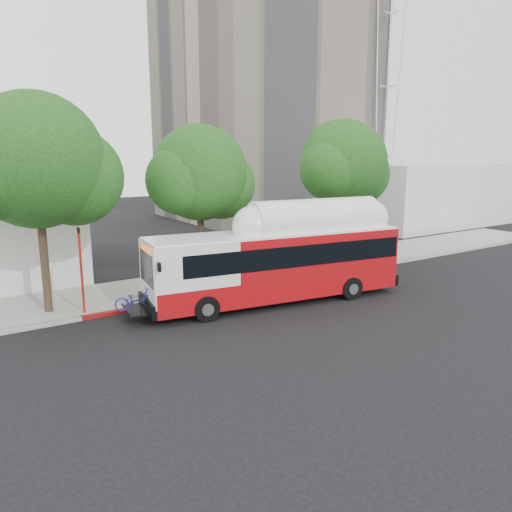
{
  "coord_description": "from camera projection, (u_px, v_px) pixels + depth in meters",
  "views": [
    {
      "loc": [
        -13.07,
        -17.59,
        7.25
      ],
      "look_at": [
        0.56,
        3.0,
        2.02
      ],
      "focal_mm": 35.0,
      "sensor_mm": 36.0,
      "label": 1
    }
  ],
  "objects": [
    {
      "name": "ground",
      "position": [
        282.0,
        312.0,
        22.91
      ],
      "size": [
        120.0,
        120.0,
        0.0
      ],
      "primitive_type": "plane",
      "color": "black",
      "rests_on": "ground"
    },
    {
      "name": "sidewalk",
      "position": [
        214.0,
        280.0,
        28.19
      ],
      "size": [
        60.0,
        5.0,
        0.15
      ],
      "primitive_type": "cube",
      "color": "gray",
      "rests_on": "ground"
    },
    {
      "name": "curb_strip",
      "position": [
        238.0,
        291.0,
        26.07
      ],
      "size": [
        60.0,
        0.3,
        0.15
      ],
      "primitive_type": "cube",
      "color": "gray",
      "rests_on": "ground"
    },
    {
      "name": "red_curb_segment",
      "position": [
        185.0,
        300.0,
        24.45
      ],
      "size": [
        10.0,
        0.32,
        0.16
      ],
      "primitive_type": "cube",
      "color": "maroon",
      "rests_on": "ground"
    },
    {
      "name": "street_tree_left",
      "position": [
        47.0,
        166.0,
        21.47
      ],
      "size": [
        6.67,
        5.8,
        9.74
      ],
      "color": "#2D2116",
      "rests_on": "ground"
    },
    {
      "name": "street_tree_mid",
      "position": [
        206.0,
        176.0,
        26.3
      ],
      "size": [
        5.75,
        5.0,
        8.62
      ],
      "color": "#2D2116",
      "rests_on": "ground"
    },
    {
      "name": "street_tree_right",
      "position": [
        348.0,
        167.0,
        31.49
      ],
      "size": [
        6.21,
        5.4,
        9.18
      ],
      "color": "#2D2116",
      "rests_on": "ground"
    },
    {
      "name": "apartment_tower",
      "position": [
        263.0,
        49.0,
        51.81
      ],
      "size": [
        18.0,
        18.0,
        37.0
      ],
      "color": "tan",
      "rests_on": "ground"
    },
    {
      "name": "horizon_block",
      "position": [
        424.0,
        192.0,
        51.54
      ],
      "size": [
        20.0,
        12.0,
        6.0
      ],
      "primitive_type": "cube",
      "color": "silver",
      "rests_on": "ground"
    },
    {
      "name": "comms_tower",
      "position": [
        392.0,
        14.0,
        47.48
      ],
      "size": [
        2.8,
        2.8,
        40.0
      ],
      "primitive_type": null,
      "color": "silver",
      "rests_on": "ground"
    },
    {
      "name": "transit_bus",
      "position": [
        278.0,
        265.0,
        24.06
      ],
      "size": [
        13.65,
        4.45,
        3.98
      ],
      "rotation": [
        0.0,
        0.0,
        -0.14
      ],
      "color": "#A30B0F",
      "rests_on": "ground"
    },
    {
      "name": "signal_pole",
      "position": [
        81.0,
        271.0,
        21.9
      ],
      "size": [
        0.11,
        0.38,
        4.0
      ],
      "color": "#B31C13",
      "rests_on": "ground"
    }
  ]
}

